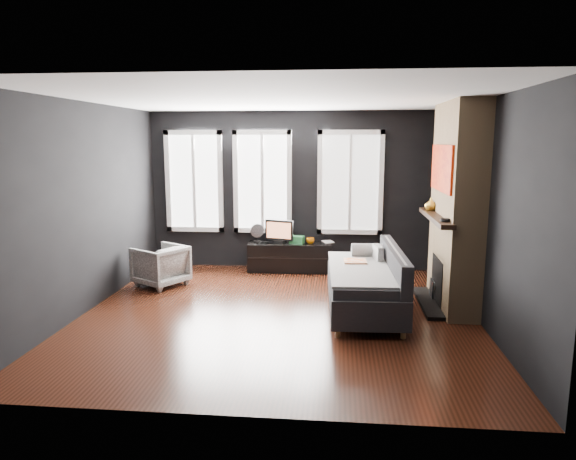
# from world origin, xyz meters

# --- Properties ---
(floor) EXTENTS (5.00, 5.00, 0.00)m
(floor) POSITION_xyz_m (0.00, 0.00, 0.00)
(floor) COLOR black
(floor) RESTS_ON ground
(ceiling) EXTENTS (5.00, 5.00, 0.00)m
(ceiling) POSITION_xyz_m (0.00, 0.00, 2.70)
(ceiling) COLOR white
(ceiling) RESTS_ON ground
(wall_back) EXTENTS (5.00, 0.02, 2.70)m
(wall_back) POSITION_xyz_m (0.00, 2.50, 1.35)
(wall_back) COLOR black
(wall_back) RESTS_ON ground
(wall_left) EXTENTS (0.02, 5.00, 2.70)m
(wall_left) POSITION_xyz_m (-2.50, 0.00, 1.35)
(wall_left) COLOR black
(wall_left) RESTS_ON ground
(wall_right) EXTENTS (0.02, 5.00, 2.70)m
(wall_right) POSITION_xyz_m (2.50, 0.00, 1.35)
(wall_right) COLOR black
(wall_right) RESTS_ON ground
(windows) EXTENTS (4.00, 0.16, 1.76)m
(windows) POSITION_xyz_m (-0.45, 2.46, 2.38)
(windows) COLOR white
(windows) RESTS_ON wall_back
(fireplace) EXTENTS (0.70, 1.62, 2.70)m
(fireplace) POSITION_xyz_m (2.30, 0.60, 1.35)
(fireplace) COLOR #93724C
(fireplace) RESTS_ON floor
(sofa) EXTENTS (1.07, 2.03, 0.86)m
(sofa) POSITION_xyz_m (1.10, 0.20, 0.43)
(sofa) COLOR black
(sofa) RESTS_ON floor
(stripe_pillow) EXTENTS (0.13, 0.34, 0.34)m
(stripe_pillow) POSITION_xyz_m (1.30, 0.68, 0.62)
(stripe_pillow) COLOR gray
(stripe_pillow) RESTS_ON sofa
(armchair) EXTENTS (0.88, 0.90, 0.69)m
(armchair) POSITION_xyz_m (-1.95, 1.16, 0.34)
(armchair) COLOR white
(armchair) RESTS_ON floor
(media_console) EXTENTS (1.43, 0.51, 0.48)m
(media_console) POSITION_xyz_m (-0.06, 2.24, 0.24)
(media_console) COLOR black
(media_console) RESTS_ON floor
(monitor) EXTENTS (0.51, 0.23, 0.45)m
(monitor) POSITION_xyz_m (-0.23, 2.20, 0.71)
(monitor) COLOR black
(monitor) RESTS_ON media_console
(desk_fan) EXTENTS (0.30, 0.30, 0.33)m
(desk_fan) POSITION_xyz_m (-0.62, 2.25, 0.65)
(desk_fan) COLOR #A0A0A0
(desk_fan) RESTS_ON media_console
(mug) EXTENTS (0.14, 0.11, 0.13)m
(mug) POSITION_xyz_m (0.29, 2.21, 0.55)
(mug) COLOR #D16B03
(mug) RESTS_ON media_console
(book) EXTENTS (0.17, 0.07, 0.23)m
(book) POSITION_xyz_m (0.51, 2.33, 0.60)
(book) COLOR tan
(book) RESTS_ON media_console
(storage_box) EXTENTS (0.26, 0.20, 0.13)m
(storage_box) POSITION_xyz_m (0.07, 2.22, 0.55)
(storage_box) COLOR #297940
(storage_box) RESTS_ON media_console
(mantel_vase) EXTENTS (0.18, 0.19, 0.17)m
(mantel_vase) POSITION_xyz_m (2.05, 1.05, 1.32)
(mantel_vase) COLOR #C18633
(mantel_vase) RESTS_ON fireplace
(mantel_clock) EXTENTS (0.14, 0.14, 0.04)m
(mantel_clock) POSITION_xyz_m (2.05, 0.05, 1.25)
(mantel_clock) COLOR black
(mantel_clock) RESTS_ON fireplace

